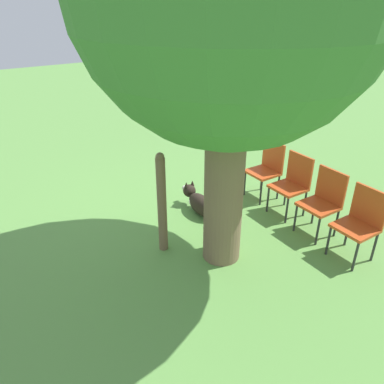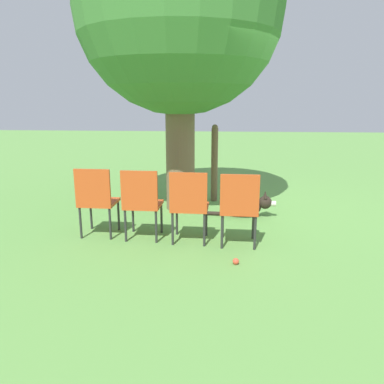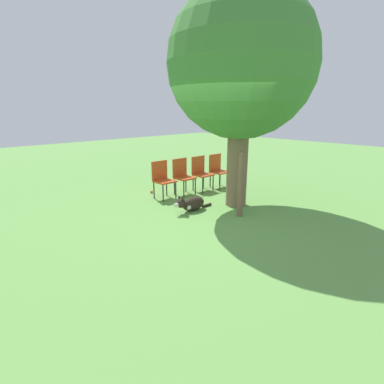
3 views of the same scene
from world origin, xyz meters
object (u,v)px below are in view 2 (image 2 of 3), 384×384
(red_chair_0, at_px, (239,205))
(red_chair_2, at_px, (142,200))
(tennis_ball, at_px, (236,261))
(fence_post, at_px, (214,163))
(red_chair_1, at_px, (189,202))
(dog, at_px, (246,206))
(red_chair_3, at_px, (96,198))
(oak_tree, at_px, (179,11))

(red_chair_0, height_order, red_chair_2, same)
(red_chair_2, xyz_separation_m, tennis_ball, (-0.65, -1.13, -0.47))
(fence_post, relative_size, red_chair_0, 1.46)
(red_chair_0, distance_m, red_chair_1, 0.59)
(red_chair_0, height_order, red_chair_1, same)
(dog, bearing_deg, red_chair_1, -121.37)
(fence_post, bearing_deg, dog, -150.72)
(red_chair_1, height_order, red_chair_2, same)
(red_chair_1, distance_m, red_chair_3, 1.18)
(oak_tree, xyz_separation_m, dog, (-0.38, -1.02, -2.78))
(dog, bearing_deg, tennis_ball, -94.15)
(red_chair_1, distance_m, tennis_ball, 0.93)
(fence_post, xyz_separation_m, red_chair_0, (-2.06, -0.33, -0.15))
(red_chair_1, relative_size, red_chair_2, 1.00)
(fence_post, height_order, tennis_ball, fence_post)
(fence_post, bearing_deg, red_chair_1, 172.68)
(dog, xyz_separation_m, red_chair_0, (-1.17, 0.17, 0.35))
(red_chair_0, bearing_deg, oak_tree, 30.14)
(oak_tree, bearing_deg, red_chair_1, -169.81)
(oak_tree, distance_m, red_chair_3, 2.92)
(oak_tree, bearing_deg, tennis_ball, -158.60)
(fence_post, distance_m, tennis_ball, 2.68)
(fence_post, relative_size, red_chair_2, 1.46)
(oak_tree, relative_size, red_chair_3, 5.00)
(oak_tree, distance_m, dog, 2.98)
(oak_tree, distance_m, tennis_ball, 3.65)
(tennis_ball, bearing_deg, dog, -7.13)
(oak_tree, bearing_deg, red_chair_0, -151.11)
(red_chair_2, bearing_deg, oak_tree, -11.46)
(dog, xyz_separation_m, fence_post, (0.89, 0.50, 0.50))
(oak_tree, relative_size, dog, 4.42)
(dog, distance_m, fence_post, 1.14)
(fence_post, height_order, red_chair_1, fence_post)
(tennis_ball, bearing_deg, red_chair_3, 67.46)
(oak_tree, bearing_deg, red_chair_2, 167.28)
(fence_post, distance_m, red_chair_0, 2.10)
(fence_post, height_order, red_chair_2, fence_post)
(oak_tree, relative_size, fence_post, 3.42)
(tennis_ball, bearing_deg, red_chair_0, -4.67)
(dog, height_order, red_chair_3, red_chair_3)
(oak_tree, distance_m, red_chair_2, 2.83)
(dog, relative_size, red_chair_1, 1.13)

